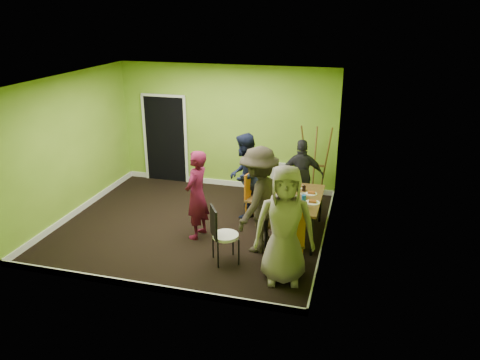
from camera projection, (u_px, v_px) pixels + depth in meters
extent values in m
plane|color=black|center=(194.00, 226.00, 9.03)|extent=(5.00, 5.00, 0.00)
cube|color=#75A229|center=(226.00, 127.00, 10.57)|extent=(5.00, 0.04, 2.80)
cube|color=#75A229|center=(133.00, 204.00, 6.51)|extent=(5.00, 0.04, 2.80)
cube|color=#75A229|center=(71.00, 146.00, 9.15)|extent=(0.04, 4.50, 2.80)
cube|color=#75A229|center=(329.00, 168.00, 7.93)|extent=(0.04, 4.50, 2.80)
cube|color=white|center=(188.00, 79.00, 8.05)|extent=(5.00, 4.50, 0.04)
cube|color=black|center=(166.00, 139.00, 11.05)|extent=(1.00, 0.05, 2.04)
cube|color=white|center=(282.00, 174.00, 10.58)|extent=(0.50, 0.04, 0.55)
cylinder|color=black|center=(266.00, 231.00, 8.03)|extent=(0.04, 0.04, 0.71)
cylinder|color=black|center=(312.00, 237.00, 7.84)|extent=(0.04, 0.04, 0.71)
cylinder|color=black|center=(281.00, 201.00, 9.27)|extent=(0.04, 0.04, 0.71)
cylinder|color=black|center=(320.00, 205.00, 9.08)|extent=(0.04, 0.04, 0.71)
cube|color=brown|center=(296.00, 198.00, 8.42)|extent=(0.90, 1.50, 0.04)
cylinder|color=orange|center=(253.00, 205.00, 9.38)|extent=(0.03, 0.03, 0.45)
cylinder|color=orange|center=(246.00, 212.00, 9.09)|extent=(0.03, 0.03, 0.45)
cylinder|color=orange|center=(269.00, 209.00, 9.24)|extent=(0.03, 0.03, 0.45)
cylinder|color=orange|center=(262.00, 215.00, 8.95)|extent=(0.03, 0.03, 0.45)
cube|color=brown|center=(258.00, 200.00, 9.09)|extent=(0.47, 0.47, 0.04)
cube|color=orange|center=(249.00, 185.00, 9.07)|extent=(0.11, 0.38, 0.50)
cylinder|color=orange|center=(264.00, 228.00, 8.49)|extent=(0.02, 0.02, 0.39)
cylinder|color=orange|center=(257.00, 235.00, 8.24)|extent=(0.02, 0.02, 0.39)
cylinder|color=orange|center=(279.00, 232.00, 8.35)|extent=(0.02, 0.02, 0.39)
cylinder|color=orange|center=(272.00, 239.00, 8.11)|extent=(0.02, 0.02, 0.39)
cube|color=brown|center=(269.00, 223.00, 8.23)|extent=(0.42, 0.42, 0.03)
cube|color=orange|center=(260.00, 209.00, 8.22)|extent=(0.10, 0.33, 0.44)
cylinder|color=orange|center=(305.00, 204.00, 9.47)|extent=(0.02, 0.02, 0.41)
cylinder|color=orange|center=(290.00, 205.00, 9.45)|extent=(0.02, 0.02, 0.41)
cylinder|color=orange|center=(309.00, 211.00, 9.18)|extent=(0.02, 0.02, 0.41)
cylinder|color=orange|center=(293.00, 211.00, 9.15)|extent=(0.02, 0.02, 0.41)
cube|color=brown|center=(300.00, 198.00, 9.24)|extent=(0.47, 0.47, 0.04)
cube|color=orange|center=(299.00, 183.00, 9.31)|extent=(0.34, 0.14, 0.46)
cylinder|color=orange|center=(278.00, 262.00, 7.26)|extent=(0.03, 0.03, 0.50)
cylinder|color=orange|center=(302.00, 261.00, 7.29)|extent=(0.03, 0.03, 0.50)
cylinder|color=orange|center=(274.00, 250.00, 7.62)|extent=(0.03, 0.03, 0.50)
cylinder|color=orange|center=(297.00, 249.00, 7.64)|extent=(0.03, 0.03, 0.50)
cube|color=brown|center=(288.00, 241.00, 7.36)|extent=(0.57, 0.57, 0.04)
cube|color=orange|center=(291.00, 230.00, 7.06)|extent=(0.41, 0.17, 0.56)
cylinder|color=black|center=(213.00, 245.00, 7.81)|extent=(0.03, 0.03, 0.46)
cylinder|color=black|center=(218.00, 255.00, 7.50)|extent=(0.03, 0.03, 0.46)
cylinder|color=black|center=(233.00, 242.00, 7.90)|extent=(0.03, 0.03, 0.46)
cylinder|color=black|center=(239.00, 252.00, 7.59)|extent=(0.03, 0.03, 0.46)
cylinder|color=white|center=(226.00, 236.00, 7.62)|extent=(0.43, 0.43, 0.05)
cube|color=black|center=(214.00, 223.00, 7.47)|extent=(0.23, 0.35, 0.51)
cylinder|color=brown|center=(306.00, 162.00, 10.07)|extent=(0.24, 0.39, 1.67)
cylinder|color=brown|center=(326.00, 163.00, 9.96)|extent=(0.24, 0.39, 1.67)
cylinder|color=brown|center=(314.00, 166.00, 9.80)|extent=(0.04, 0.38, 1.63)
cube|color=brown|center=(315.00, 165.00, 9.99)|extent=(0.45, 0.04, 0.04)
cylinder|color=white|center=(282.00, 187.00, 8.87)|extent=(0.23, 0.23, 0.01)
cylinder|color=white|center=(276.00, 204.00, 8.13)|extent=(0.22, 0.22, 0.01)
cylinder|color=white|center=(299.00, 187.00, 8.88)|extent=(0.25, 0.25, 0.01)
cylinder|color=white|center=(296.00, 209.00, 7.93)|extent=(0.22, 0.22, 0.01)
cylinder|color=white|center=(311.00, 194.00, 8.56)|extent=(0.21, 0.21, 0.01)
cylinder|color=white|center=(312.00, 203.00, 8.17)|extent=(0.26, 0.26, 0.01)
cylinder|color=white|center=(291.00, 191.00, 8.40)|extent=(0.07, 0.07, 0.21)
cylinder|color=blue|center=(304.00, 201.00, 7.98)|extent=(0.08, 0.08, 0.22)
cylinder|color=orange|center=(291.00, 190.00, 8.66)|extent=(0.04, 0.04, 0.07)
cylinder|color=black|center=(293.00, 191.00, 8.56)|extent=(0.07, 0.07, 0.10)
cylinder|color=black|center=(304.00, 188.00, 8.68)|extent=(0.07, 0.07, 0.10)
cylinder|color=black|center=(298.00, 204.00, 8.00)|extent=(0.07, 0.07, 0.09)
imported|color=white|center=(284.00, 196.00, 8.36)|extent=(0.11, 0.11, 0.09)
imported|color=white|center=(303.00, 196.00, 8.36)|extent=(0.10, 0.10, 0.09)
imported|color=#5C0F2C|center=(197.00, 195.00, 8.34)|extent=(0.47, 0.65, 1.64)
imported|color=black|center=(244.00, 175.00, 9.21)|extent=(0.67, 0.84, 1.69)
imported|color=#2D271E|center=(259.00, 200.00, 7.86)|extent=(0.93, 1.31, 1.85)
imported|color=black|center=(302.00, 176.00, 9.42)|extent=(0.95, 0.57, 1.52)
imported|color=gray|center=(285.00, 225.00, 6.94)|extent=(1.01, 0.76, 1.86)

